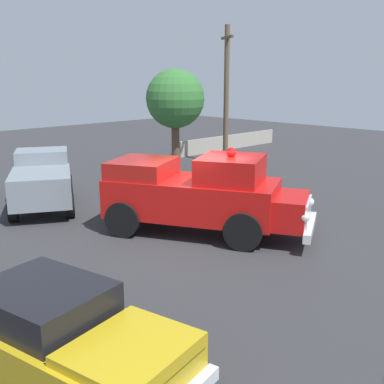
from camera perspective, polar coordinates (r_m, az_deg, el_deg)
name	(u,v)px	position (r m, az deg, el deg)	size (l,w,h in m)	color
ground_plane	(193,234)	(13.82, 0.13, -5.14)	(60.00, 60.00, 0.00)	#333335
vintage_fire_truck	(200,194)	(13.61, 0.94, -0.19)	(4.66, 6.28, 2.59)	black
classic_hot_rod	(60,335)	(7.62, -15.78, -16.35)	(2.68, 4.64, 1.46)	black
parked_pickup	(42,179)	(17.29, -17.74, 1.50)	(3.94, 5.06, 1.90)	black
oak_tree_right	(175,99)	(23.82, -2.06, 11.19)	(2.93, 2.93, 4.87)	brown
utility_pole	(226,94)	(24.45, 4.19, 11.83)	(0.98, 1.52, 6.97)	brown
background_fence	(230,142)	(29.81, 4.70, 6.08)	(8.77, 0.12, 0.90)	#A8A393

